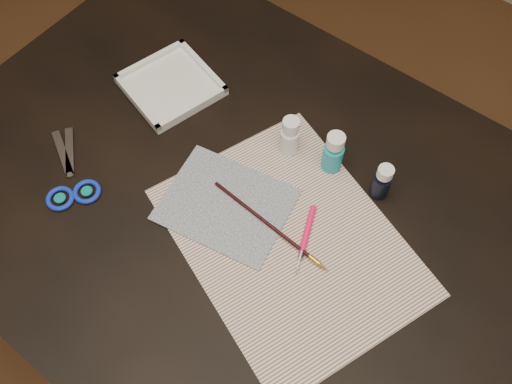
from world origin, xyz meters
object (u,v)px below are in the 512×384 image
Objects in this scene: paper at (290,241)px; paint_bottle_white at (290,136)px; scissors at (65,168)px; canvas at (226,204)px; paint_bottle_navy at (382,181)px; palette_tray at (171,85)px; paint_bottle_cyan at (333,152)px.

paint_bottle_white reaches higher than paper.
paper is at bearing -133.82° from scissors.
paper is 0.14m from canvas.
paint_bottle_navy is (0.07, 0.18, 0.04)m from paper.
paper is at bearing -18.53° from palette_tray.
scissors is 0.28m from palette_tray.
paint_bottle_cyan is 0.10m from paint_bottle_navy.
paint_bottle_white is at bearing -107.98° from scissors.
paper is at bearing -53.63° from paint_bottle_white.
paint_bottle_white is at bearing 4.90° from palette_tray.
canvas is 0.29m from paint_bottle_navy.
canvas is (-0.14, -0.01, 0.00)m from paper.
paint_bottle_cyan reaches higher than paint_bottle_white.
paint_bottle_white is at bearing 126.37° from paper.
scissors reaches higher than canvas.
paint_bottle_white is at bearing 83.92° from canvas.
paint_bottle_cyan reaches higher than canvas.
paper is at bearing 5.40° from canvas.
canvas is at bearing -96.08° from paint_bottle_white.
paper is at bearing -80.11° from paint_bottle_cyan.
paint_bottle_cyan is 0.51m from scissors.
scissors is (-0.29, -0.13, 0.00)m from canvas.
paint_bottle_cyan is (-0.03, 0.18, 0.05)m from paper.
palette_tray is at bearing -174.48° from paint_bottle_navy.
paint_bottle_cyan reaches higher than paint_bottle_navy.
paint_bottle_navy is (0.10, 0.00, -0.01)m from paint_bottle_cyan.
paper is 4.84× the size of paint_bottle_cyan.
paint_bottle_cyan is 1.16× the size of paint_bottle_navy.
paper is at bearing -111.83° from paint_bottle_navy.
paint_bottle_cyan is at bearing 10.94° from paint_bottle_white.
paint_bottle_white is 0.09m from paint_bottle_cyan.
paint_bottle_navy is 0.47× the size of palette_tray.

